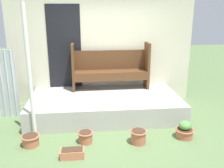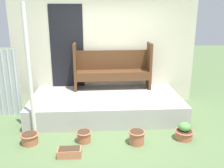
# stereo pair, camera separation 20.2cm
# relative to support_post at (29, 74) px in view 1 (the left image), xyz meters

# --- Properties ---
(ground_plane) EXTENTS (24.00, 24.00, 0.00)m
(ground_plane) POSITION_rel_support_post_xyz_m (1.50, 0.06, -1.23)
(ground_plane) COLOR #5B7547
(porch_slab) EXTENTS (3.34, 1.69, 0.44)m
(porch_slab) POSITION_rel_support_post_xyz_m (1.40, 0.91, -1.01)
(porch_slab) COLOR #B2AFA8
(porch_slab) RESTS_ON ground_plane
(house_wall) EXTENTS (4.54, 0.08, 2.60)m
(house_wall) POSITION_rel_support_post_xyz_m (1.36, 1.78, 0.08)
(house_wall) COLOR beige
(house_wall) RESTS_ON ground_plane
(support_post) EXTENTS (0.07, 0.07, 2.45)m
(support_post) POSITION_rel_support_post_xyz_m (0.00, 0.00, 0.00)
(support_post) COLOR white
(support_post) RESTS_ON ground_plane
(bench) EXTENTS (1.86, 0.44, 1.12)m
(bench) POSITION_rel_support_post_xyz_m (1.59, 1.51, -0.24)
(bench) COLOR #54331C
(bench) RESTS_ON porch_slab
(flower_pot_left) EXTENTS (0.33, 0.33, 0.20)m
(flower_pot_left) POSITION_rel_support_post_xyz_m (-0.01, -0.33, -1.12)
(flower_pot_left) COLOR #B76647
(flower_pot_left) RESTS_ON ground_plane
(flower_pot_middle) EXTENTS (0.28, 0.28, 0.21)m
(flower_pot_middle) POSITION_rel_support_post_xyz_m (0.95, -0.32, -1.11)
(flower_pot_middle) COLOR #B76647
(flower_pot_middle) RESTS_ON ground_plane
(flower_pot_right) EXTENTS (0.30, 0.30, 0.25)m
(flower_pot_right) POSITION_rel_support_post_xyz_m (1.90, -0.45, -1.09)
(flower_pot_right) COLOR #B76647
(flower_pot_right) RESTS_ON ground_plane
(flower_pot_far_right) EXTENTS (0.35, 0.35, 0.33)m
(flower_pot_far_right) POSITION_rel_support_post_xyz_m (2.80, -0.33, -1.08)
(flower_pot_far_right) COLOR #B76647
(flower_pot_far_right) RESTS_ON ground_plane
(planter_box_rect) EXTENTS (0.39, 0.20, 0.15)m
(planter_box_rect) POSITION_rel_support_post_xyz_m (0.74, -0.78, -1.15)
(planter_box_rect) COLOR #C67251
(planter_box_rect) RESTS_ON ground_plane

